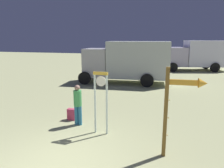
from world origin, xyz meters
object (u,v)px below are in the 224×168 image
(person_near_clock, at_px, (78,103))
(box_truck_near, at_px, (128,61))
(standing_clock, at_px, (101,97))
(backpack, at_px, (72,114))
(box_truck_far, at_px, (199,54))
(arrow_sign, at_px, (179,100))

(person_near_clock, distance_m, box_truck_near, 8.19)
(standing_clock, xyz_separation_m, backpack, (-1.53, 0.85, -1.07))
(backpack, bearing_deg, person_near_clock, -40.47)
(person_near_clock, relative_size, box_truck_far, 0.24)
(backpack, distance_m, box_truck_far, 17.28)
(arrow_sign, distance_m, person_near_clock, 3.83)
(arrow_sign, xyz_separation_m, person_near_clock, (-3.51, 1.34, -0.76))
(standing_clock, height_order, backpack, standing_clock)
(arrow_sign, bearing_deg, backpack, 156.33)
(backpack, bearing_deg, standing_clock, -29.12)
(arrow_sign, xyz_separation_m, box_truck_near, (-3.21, 9.48, 0.02))
(box_truck_near, bearing_deg, backpack, -95.61)
(standing_clock, bearing_deg, backpack, 150.88)
(backpack, bearing_deg, box_truck_near, 84.39)
(box_truck_far, bearing_deg, backpack, -112.19)
(box_truck_near, bearing_deg, box_truck_far, 54.99)
(backpack, xyz_separation_m, box_truck_far, (6.51, 15.95, 1.40))
(person_near_clock, relative_size, box_truck_near, 0.24)
(standing_clock, xyz_separation_m, arrow_sign, (2.45, -0.89, 0.33))
(arrow_sign, distance_m, box_truck_far, 17.87)
(person_near_clock, bearing_deg, standing_clock, -23.09)
(person_near_clock, height_order, backpack, person_near_clock)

